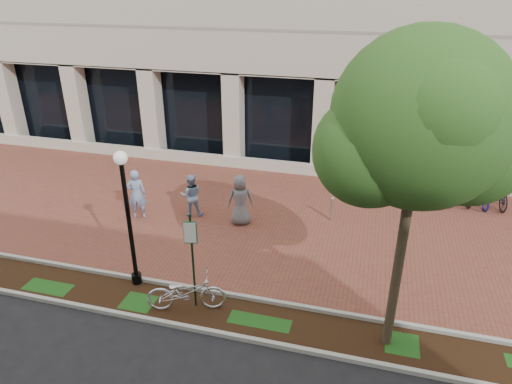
% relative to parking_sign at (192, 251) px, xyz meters
% --- Properties ---
extents(ground, '(120.00, 120.00, 0.00)m').
position_rel_parking_sign_xyz_m(ground, '(-0.09, 5.10, -1.72)').
color(ground, black).
rests_on(ground, ground).
extents(brick_plaza, '(40.00, 9.00, 0.01)m').
position_rel_parking_sign_xyz_m(brick_plaza, '(-0.09, 5.10, -1.72)').
color(brick_plaza, brown).
rests_on(brick_plaza, ground).
extents(planting_strip, '(40.00, 1.50, 0.01)m').
position_rel_parking_sign_xyz_m(planting_strip, '(-0.09, -0.15, -1.72)').
color(planting_strip, black).
rests_on(planting_strip, ground).
extents(curb_plaza_side, '(40.00, 0.12, 0.12)m').
position_rel_parking_sign_xyz_m(curb_plaza_side, '(-0.09, 0.60, -1.66)').
color(curb_plaza_side, '#A3A49A').
rests_on(curb_plaza_side, ground).
extents(curb_street_side, '(40.00, 0.12, 0.12)m').
position_rel_parking_sign_xyz_m(curb_street_side, '(-0.09, -0.90, -1.66)').
color(curb_street_side, '#A3A49A').
rests_on(curb_street_side, ground).
extents(parking_sign, '(0.34, 0.07, 2.75)m').
position_rel_parking_sign_xyz_m(parking_sign, '(0.00, 0.00, 0.00)').
color(parking_sign, '#14381D').
rests_on(parking_sign, ground).
extents(lamppost, '(0.36, 0.36, 3.99)m').
position_rel_parking_sign_xyz_m(lamppost, '(-2.00, 0.50, 0.54)').
color(lamppost, black).
rests_on(lamppost, ground).
extents(street_tree, '(4.17, 3.47, 7.22)m').
position_rel_parking_sign_xyz_m(street_tree, '(4.96, -0.03, 3.54)').
color(street_tree, '#4A3C2A').
rests_on(street_tree, ground).
extents(locked_bicycle, '(2.18, 1.32, 1.08)m').
position_rel_parking_sign_xyz_m(locked_bicycle, '(-0.16, -0.17, -1.18)').
color(locked_bicycle, silver).
rests_on(locked_bicycle, ground).
extents(pedestrian_left, '(0.79, 0.64, 1.85)m').
position_rel_parking_sign_xyz_m(pedestrian_left, '(-3.84, 4.07, -0.79)').
color(pedestrian_left, '#8097BF').
rests_on(pedestrian_left, ground).
extents(pedestrian_mid, '(0.94, 0.84, 1.60)m').
position_rel_parking_sign_xyz_m(pedestrian_mid, '(-2.04, 4.74, -0.92)').
color(pedestrian_mid, '#88A2CB').
rests_on(pedestrian_mid, ground).
extents(pedestrian_right, '(1.05, 0.87, 1.84)m').
position_rel_parking_sign_xyz_m(pedestrian_right, '(-0.15, 4.61, -0.80)').
color(pedestrian_right, slate).
rests_on(pedestrian_right, ground).
extents(bollard, '(0.12, 0.12, 0.92)m').
position_rel_parking_sign_xyz_m(bollard, '(2.91, 5.66, -1.25)').
color(bollard, silver).
rests_on(bollard, ground).
extents(bike_rack_cluster, '(3.63, 2.09, 1.18)m').
position_rel_parking_sign_xyz_m(bike_rack_cluster, '(7.47, 8.53, -1.16)').
color(bike_rack_cluster, black).
rests_on(bike_rack_cluster, ground).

